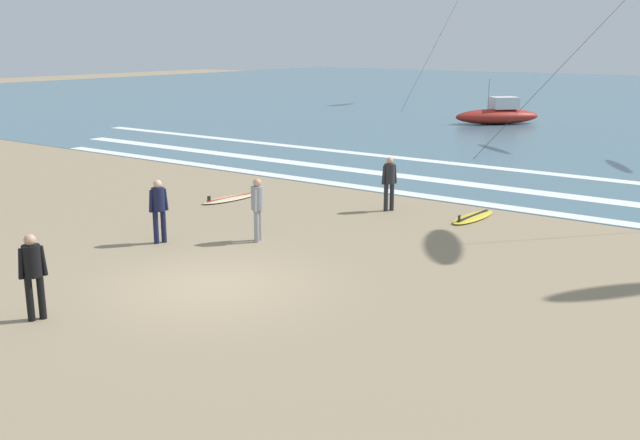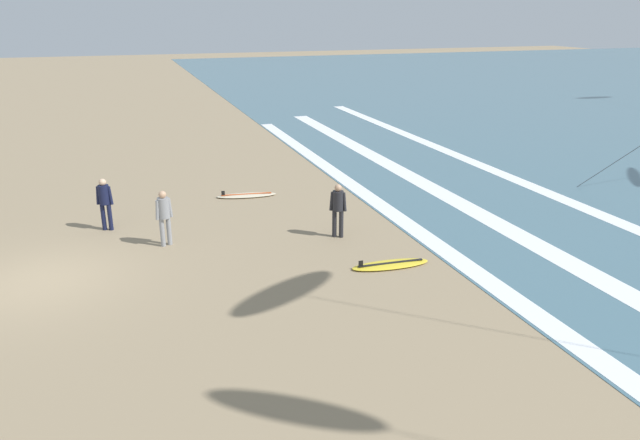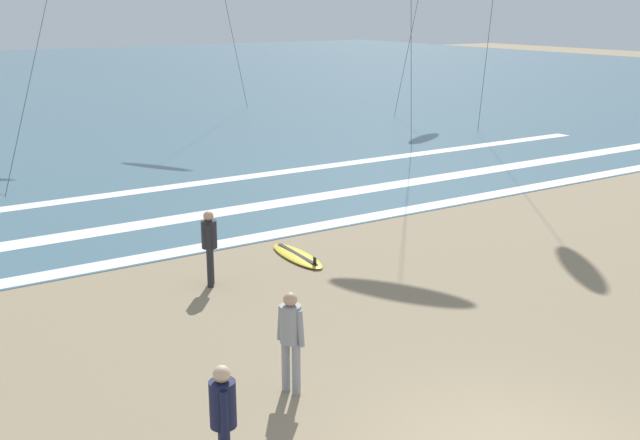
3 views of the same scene
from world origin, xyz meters
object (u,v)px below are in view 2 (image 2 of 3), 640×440
surfer_left_near (338,206)px  surfboard_left_pile (390,265)px  surfer_right_near (105,200)px  surfer_mid_group (164,213)px  surfboard_foreground_flat (246,195)px

surfer_left_near → surfboard_left_pile: 2.66m
surfer_right_near → surfboard_left_pile: bearing=52.9°
surfer_mid_group → surfboard_left_pile: bearing=57.8°
surfer_right_near → surfboard_left_pile: surfer_right_near is taller
surfer_mid_group → surfboard_left_pile: surfer_mid_group is taller
surfer_right_near → surfer_mid_group: same height
surfer_mid_group → surfer_left_near: bearing=79.0°
surfer_mid_group → surfboard_foreground_flat: bearing=141.2°
surfer_mid_group → surfboard_left_pile: size_ratio=0.75×
surfer_left_near → surfer_right_near: same height
surfer_left_near → surfer_right_near: bearing=-113.7°
surfer_left_near → surfboard_foreground_flat: 5.19m
surfer_right_near → surfboard_left_pile: (5.23, 6.92, -0.91)m
surfer_left_near → surfer_mid_group: (-0.94, -4.80, 0.00)m
surfboard_left_pile → surfer_right_near: bearing=-127.1°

